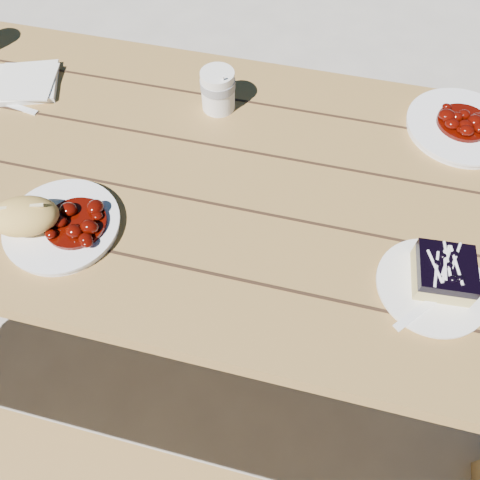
% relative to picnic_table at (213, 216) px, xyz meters
% --- Properties ---
extents(ground, '(60.00, 60.00, 0.00)m').
position_rel_picnic_table_xyz_m(ground, '(0.00, 0.00, -0.59)').
color(ground, '#AEA89D').
rests_on(ground, ground).
extents(picnic_table, '(2.00, 1.55, 0.75)m').
position_rel_picnic_table_xyz_m(picnic_table, '(0.00, 0.00, 0.00)').
color(picnic_table, brown).
rests_on(picnic_table, ground).
extents(main_plate, '(0.22, 0.22, 0.02)m').
position_rel_picnic_table_xyz_m(main_plate, '(-0.24, -0.21, 0.17)').
color(main_plate, white).
rests_on(main_plate, picnic_table).
extents(goulash_stew, '(0.12, 0.12, 0.04)m').
position_rel_picnic_table_xyz_m(goulash_stew, '(-0.21, -0.21, 0.20)').
color(goulash_stew, '#470702').
rests_on(goulash_stew, main_plate).
extents(bread_roll, '(0.15, 0.13, 0.07)m').
position_rel_picnic_table_xyz_m(bread_roll, '(-0.30, -0.23, 0.21)').
color(bread_roll, '#E2B456').
rests_on(bread_roll, main_plate).
extents(dessert_plate, '(0.20, 0.20, 0.01)m').
position_rel_picnic_table_xyz_m(dessert_plate, '(0.47, -0.17, 0.17)').
color(dessert_plate, white).
rests_on(dessert_plate, picnic_table).
extents(blueberry_cake, '(0.11, 0.11, 0.06)m').
position_rel_picnic_table_xyz_m(blueberry_cake, '(0.48, -0.16, 0.20)').
color(blueberry_cake, '#CEBB70').
rests_on(blueberry_cake, dessert_plate).
extents(fork_dessert, '(0.12, 0.14, 0.00)m').
position_rel_picnic_table_xyz_m(fork_dessert, '(0.45, -0.23, 0.17)').
color(fork_dessert, white).
rests_on(fork_dessert, dessert_plate).
extents(coffee_cup, '(0.08, 0.08, 0.10)m').
position_rel_picnic_table_xyz_m(coffee_cup, '(-0.03, 0.21, 0.21)').
color(coffee_cup, white).
rests_on(coffee_cup, picnic_table).
extents(napkin_stack, '(0.19, 0.19, 0.01)m').
position_rel_picnic_table_xyz_m(napkin_stack, '(-0.52, 0.17, 0.17)').
color(napkin_stack, white).
rests_on(napkin_stack, picnic_table).
extents(fork_table, '(0.16, 0.05, 0.00)m').
position_rel_picnic_table_xyz_m(fork_table, '(-0.51, 0.09, 0.16)').
color(fork_table, white).
rests_on(fork_table, picnic_table).
extents(second_plate, '(0.25, 0.25, 0.02)m').
position_rel_picnic_table_xyz_m(second_plate, '(0.53, 0.27, 0.17)').
color(second_plate, white).
rests_on(second_plate, picnic_table).
extents(second_stew, '(0.12, 0.12, 0.04)m').
position_rel_picnic_table_xyz_m(second_stew, '(0.53, 0.27, 0.20)').
color(second_stew, '#470702').
rests_on(second_stew, second_plate).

